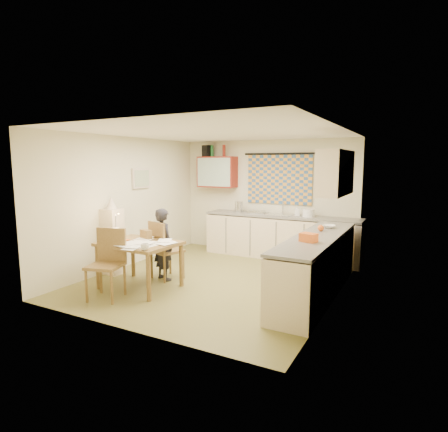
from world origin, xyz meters
The scene contains 44 objects.
floor centered at (0.00, 0.00, -0.01)m, with size 4.00×4.50×0.02m, color brown.
ceiling centered at (0.00, 0.00, 2.51)m, with size 4.00×4.50×0.02m, color white.
wall_back centered at (0.00, 2.26, 1.25)m, with size 4.00×0.02×2.50m, color beige.
wall_front centered at (0.00, -2.26, 1.25)m, with size 4.00×0.02×2.50m, color beige.
wall_left centered at (-2.01, 0.00, 1.25)m, with size 0.02×4.50×2.50m, color beige.
wall_right centered at (2.01, 0.00, 1.25)m, with size 0.02×4.50×2.50m, color beige.
window_blind centered at (0.30, 2.22, 1.65)m, with size 1.45×0.03×1.05m, color #2E5383.
curtain_rod centered at (0.30, 2.20, 2.20)m, with size 0.04×0.04×1.60m, color black.
wall_cabinet centered at (-1.15, 2.08, 1.80)m, with size 0.90×0.34×0.70m, color maroon.
wall_cabinet_glass centered at (-1.15, 1.91, 1.80)m, with size 0.84×0.02×0.64m, color #99B2A5.
upper_cabinet_right centered at (1.83, 0.55, 1.85)m, with size 0.34×1.30×0.70m, color beige.
framed_print centered at (-1.97, 0.40, 1.70)m, with size 0.04×0.50×0.40m, color beige.
print_canvas centered at (-1.95, 0.40, 1.70)m, with size 0.01×0.42×0.32m, color beige.
counter_back centered at (0.46, 1.95, 0.45)m, with size 3.30×0.62×0.92m.
counter_right centered at (1.70, 0.05, 0.45)m, with size 0.62×2.95×0.92m.
stove centered at (1.70, -0.98, 0.43)m, with size 0.55×0.55×0.86m.
sink centered at (0.41, 1.95, 0.88)m, with size 0.55×0.45×0.10m, color silver.
tap centered at (0.43, 2.13, 1.06)m, with size 0.03×0.03×0.28m, color silver.
dish_rack centered at (-0.10, 1.95, 0.95)m, with size 0.35×0.30×0.06m, color silver.
kettle centered at (-0.53, 1.95, 1.04)m, with size 0.18×0.18×0.24m, color silver.
mixing_bowl centered at (1.04, 1.95, 1.00)m, with size 0.24×0.24×0.16m, color white.
soap_bottle centered at (0.79, 2.00, 1.03)m, with size 0.12×0.12×0.21m, color white.
bowl centered at (1.70, 0.81, 0.95)m, with size 0.24×0.24×0.05m, color white.
orange_bag centered at (1.70, -0.45, 0.98)m, with size 0.22×0.16×0.12m, color orange.
fruit_orange centered at (1.65, 0.45, 0.97)m, with size 0.10×0.10×0.10m, color orange.
speaker centered at (-1.41, 2.08, 2.28)m, with size 0.16×0.20×0.26m, color black.
bottle_green centered at (-1.29, 2.08, 2.28)m, with size 0.07×0.07×0.26m, color #195926.
bottle_brown centered at (-0.97, 2.08, 2.28)m, with size 0.07×0.07×0.26m, color maroon.
dining_table centered at (-0.89, -0.95, 0.38)m, with size 1.23×0.96×0.75m.
chair_far centered at (-0.81, -0.36, 0.31)m, with size 0.58×0.58×1.02m.
chair_near centered at (-1.01, -1.56, 0.32)m, with size 0.58×0.58×1.03m.
person centered at (-0.82, -0.43, 0.62)m, with size 0.53×0.44×1.24m, color black.
shelf_stand centered at (-1.84, -0.58, 0.60)m, with size 0.32×0.30×1.19m, color beige.
lampshade centered at (-1.84, -0.58, 1.30)m, with size 0.20×0.20×0.22m, color beige.
letter_rack centered at (-0.94, -0.73, 0.83)m, with size 0.22×0.10×0.16m, color brown.
mug centered at (-0.44, -1.35, 0.80)m, with size 0.13×0.13×0.10m, color white.
magazine centered at (-1.37, -1.19, 0.76)m, with size 0.22×0.29×0.03m, color maroon.
book centered at (-1.28, -1.02, 0.76)m, with size 0.19×0.24×0.02m, color orange.
orange_box centered at (-1.21, -1.26, 0.77)m, with size 0.12×0.08×0.04m, color orange.
eyeglasses centered at (-0.78, -1.26, 0.76)m, with size 0.13×0.04×0.02m, color black.
candle_holder centered at (-1.39, -0.90, 0.84)m, with size 0.06×0.06×0.18m, color silver.
candle centered at (-1.42, -0.91, 1.04)m, with size 0.02×0.02×0.22m, color white.
candle_flame centered at (-1.41, -0.85, 1.16)m, with size 0.02×0.02×0.02m, color #FFCC66.
papers centered at (-0.73, -0.99, 0.76)m, with size 0.82×0.96×0.03m.
Camera 1 is at (3.06, -5.48, 2.00)m, focal length 30.00 mm.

